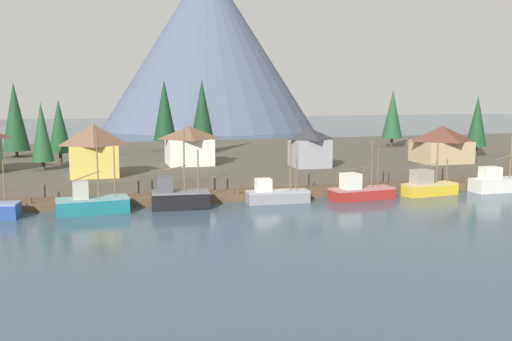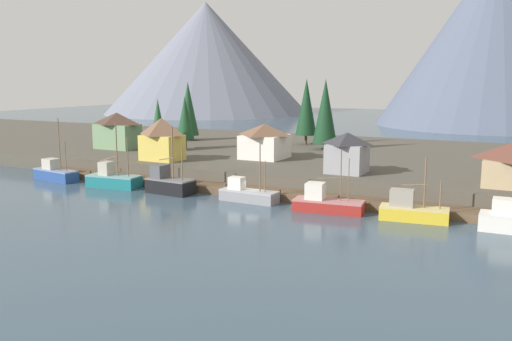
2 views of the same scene
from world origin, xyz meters
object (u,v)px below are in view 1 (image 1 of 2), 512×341
fishing_boat_white (499,183)px  house_white (189,145)px  fishing_boat_yellow (428,186)px  conifer_centre (393,114)px  conifer_mid_left (42,132)px  conifer_back_left (202,113)px  conifer_near_right (477,121)px  house_yellow (94,150)px  fishing_boat_grey (276,195)px  conifer_near_left (59,126)px  house_tan (441,144)px  fishing_boat_red (360,191)px  fishing_boat_black (178,197)px  fishing_boat_teal (91,203)px  conifer_back_right (15,117)px  conifer_mid_right (165,110)px  house_grey (310,147)px

fishing_boat_white → house_white: (-39.06, 20.37, 4.23)m
fishing_boat_yellow → conifer_centre: 40.68m
fishing_boat_yellow → fishing_boat_white: (10.87, 0.14, -0.03)m
conifer_mid_left → conifer_back_left: conifer_back_left is taller
conifer_back_left → fishing_boat_white: bearing=-46.3°
conifer_near_right → conifer_back_left: 47.09m
house_yellow → conifer_near_right: bearing=7.0°
fishing_boat_grey → conifer_near_left: size_ratio=0.79×
house_white → house_yellow: house_yellow is taller
house_tan → conifer_near_right: 12.34m
house_yellow → fishing_boat_red: bearing=-19.4°
fishing_boat_white → conifer_centre: size_ratio=0.84×
fishing_boat_black → conifer_back_left: size_ratio=0.72×
fishing_boat_teal → conifer_centre: conifer_centre is taller
house_white → conifer_back_left: (4.74, 15.54, 4.11)m
conifer_back_right → house_tan: bearing=-20.8°
house_yellow → conifer_centre: size_ratio=0.62×
conifer_mid_left → conifer_back_right: conifer_back_right is taller
fishing_boat_red → conifer_mid_left: (-39.11, 19.65, 6.78)m
conifer_mid_right → conifer_centre: conifer_mid_right is taller
house_tan → conifer_mid_left: size_ratio=0.84×
fishing_boat_red → conifer_near_right: bearing=25.8°
house_grey → conifer_near_right: 32.64m
fishing_boat_grey → house_yellow: house_yellow is taller
house_grey → house_yellow: bearing=-176.3°
conifer_near_left → fishing_boat_grey: bearing=-43.1°
house_grey → conifer_back_left: (-11.79, 23.09, 4.14)m
fishing_boat_yellow → conifer_mid_left: 53.03m
conifer_mid_right → fishing_boat_teal: bearing=-107.1°
house_grey → conifer_back_right: bearing=150.4°
conifer_near_left → conifer_back_left: bearing=25.4°
fishing_boat_yellow → house_white: (-28.19, 20.51, 4.21)m
fishing_boat_yellow → conifer_centre: bearing=62.0°
conifer_back_right → fishing_boat_grey: bearing=-47.5°
fishing_boat_yellow → conifer_near_right: (20.33, 18.72, 7.21)m
conifer_mid_left → conifer_back_right: size_ratio=0.76×
conifer_centre → fishing_boat_red: bearing=-122.9°
conifer_mid_left → fishing_boat_yellow: bearing=-21.6°
fishing_boat_white → conifer_near_right: bearing=61.9°
fishing_boat_grey → house_grey: 16.16m
conifer_mid_left → conifer_mid_right: conifer_mid_right is taller
fishing_boat_grey → conifer_centre: (35.09, 36.96, 7.94)m
fishing_boat_black → conifer_centre: bearing=42.4°
conifer_near_right → house_yellow: bearing=-173.0°
house_white → conifer_near_left: bearing=166.8°
house_tan → conifer_back_right: (-64.53, 24.51, 3.84)m
house_white → conifer_back_right: (-26.42, 16.81, 3.81)m
house_grey → house_tan: bearing=-0.4°
fishing_boat_red → conifer_near_left: (-37.12, 25.21, 7.22)m
fishing_boat_red → house_white: bearing=125.0°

